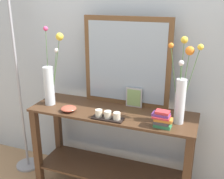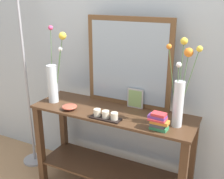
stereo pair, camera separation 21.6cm
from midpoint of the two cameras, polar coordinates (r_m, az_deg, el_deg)
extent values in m
cube|color=#B2BCC1|center=(2.37, 6.36, 10.64)|extent=(6.40, 0.08, 2.70)
cube|color=#472D1C|center=(2.23, 2.78, -4.84)|extent=(1.36, 0.43, 0.02)
cube|color=#472D1C|center=(2.52, 2.56, -16.57)|extent=(1.30, 0.39, 0.02)
cube|color=#472D1C|center=(2.59, -12.46, -11.64)|extent=(0.06, 0.06, 0.78)
cube|color=#472D1C|center=(2.84, -7.95, -8.45)|extent=(0.06, 0.06, 0.78)
cube|color=#472D1C|center=(2.44, 18.88, -14.48)|extent=(0.06, 0.06, 0.78)
cube|color=brown|center=(2.25, 6.24, 5.58)|extent=(0.74, 0.03, 0.75)
cube|color=#9EADB7|center=(2.24, 6.11, 5.50)|extent=(0.66, 0.00, 0.67)
cylinder|color=silver|center=(2.40, -9.89, 1.13)|extent=(0.09, 0.09, 0.33)
cylinder|color=#4C753D|center=(2.33, -8.53, 4.22)|extent=(0.12, 0.01, 0.57)
sphere|color=yellow|center=(2.24, -7.62, 11.09)|extent=(0.06, 0.06, 0.06)
cylinder|color=#4C753D|center=(2.39, -10.03, 5.12)|extent=(0.05, 0.10, 0.62)
sphere|color=#EA4275|center=(2.39, -10.23, 12.63)|extent=(0.04, 0.04, 0.04)
cylinder|color=#4C753D|center=(2.39, -8.78, 3.02)|extent=(0.05, 0.06, 0.45)
sphere|color=silver|center=(2.34, -8.23, 8.34)|extent=(0.04, 0.04, 0.04)
cylinder|color=silver|center=(2.00, 16.77, -3.05)|extent=(0.07, 0.07, 0.34)
cylinder|color=#4C753D|center=(1.98, 17.56, 0.00)|extent=(0.04, 0.04, 0.52)
sphere|color=orange|center=(1.93, 18.97, 7.35)|extent=(0.06, 0.06, 0.06)
cylinder|color=#4C753D|center=(1.96, 15.76, 0.58)|extent=(0.10, 0.02, 0.56)
sphere|color=orange|center=(1.90, 15.14, 8.69)|extent=(0.04, 0.04, 0.04)
cylinder|color=#4C753D|center=(1.97, 18.46, 0.26)|extent=(0.11, 0.05, 0.55)
sphere|color=yellow|center=(1.92, 21.07, 7.95)|extent=(0.04, 0.04, 0.04)
cylinder|color=#4C753D|center=(2.00, 17.06, 1.23)|extent=(0.01, 0.10, 0.58)
sphere|color=yellow|center=(1.98, 18.01, 9.62)|extent=(0.05, 0.05, 0.05)
cylinder|color=#4C753D|center=(1.97, 16.62, -1.19)|extent=(0.01, 0.05, 0.45)
sphere|color=silver|center=(1.88, 17.09, 4.96)|extent=(0.04, 0.04, 0.04)
cube|color=black|center=(2.09, 1.63, -6.11)|extent=(0.24, 0.09, 0.01)
cylinder|color=beige|center=(2.11, -0.20, -4.90)|extent=(0.06, 0.06, 0.05)
cylinder|color=beige|center=(2.08, 1.63, -5.28)|extent=(0.06, 0.06, 0.05)
cylinder|color=beige|center=(2.05, 3.52, -5.66)|extent=(0.06, 0.06, 0.05)
cube|color=#B7B2AD|center=(2.28, 7.62, -1.92)|extent=(0.14, 0.01, 0.17)
cube|color=#8FB264|center=(2.27, 7.56, -1.98)|extent=(0.12, 0.00, 0.14)
cylinder|color=#B24C38|center=(2.27, -6.23, -4.15)|extent=(0.05, 0.05, 0.01)
ellipsoid|color=#B24C38|center=(2.26, -6.25, -3.66)|extent=(0.13, 0.13, 0.03)
cube|color=#388E56|center=(1.98, 12.95, -7.91)|extent=(0.13, 0.08, 0.03)
cube|color=#424247|center=(1.97, 12.75, -7.32)|extent=(0.11, 0.07, 0.02)
cube|color=orange|center=(1.95, 13.15, -6.73)|extent=(0.13, 0.07, 0.03)
cube|color=#C63338|center=(1.95, 12.76, -6.12)|extent=(0.12, 0.09, 0.01)
cube|color=#663884|center=(1.94, 12.68, -5.66)|extent=(0.13, 0.08, 0.02)
cube|color=#C63338|center=(1.94, 13.00, -5.19)|extent=(0.10, 0.08, 0.02)
cylinder|color=#9E9EA3|center=(3.12, -13.93, -14.16)|extent=(0.24, 0.24, 0.02)
cylinder|color=#9E9EA3|center=(2.74, -15.43, 1.60)|extent=(0.02, 0.02, 1.76)
camera|label=1|loc=(0.11, -87.14, 1.01)|focal=43.52mm
camera|label=2|loc=(0.11, 92.86, -1.01)|focal=43.52mm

